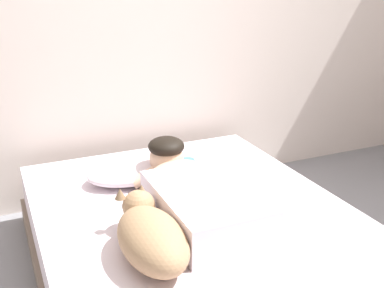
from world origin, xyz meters
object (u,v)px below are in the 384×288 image
Objects in this scene: pillow at (133,172)px; person_lying at (193,192)px; coffee_cup at (188,165)px; bed at (198,247)px; dog at (150,235)px; cell_phone at (159,237)px.

person_lying reaches higher than pillow.
person_lying reaches higher than coffee_cup.
pillow is at bearing 109.14° from person_lying.
bed is 2.17× the size of person_lying.
dog is (-0.33, -0.25, 0.29)m from bed.
coffee_cup is 0.75m from cell_phone.
bed is 0.59m from pillow.
dog is at bearing -101.82° from pillow.
person_lying reaches higher than bed.
pillow is 0.33m from coffee_cup.
pillow is at bearing 83.17° from cell_phone.
cell_phone is at bearing 56.58° from dog.
person_lying is 6.57× the size of cell_phone.
coffee_cup is 0.89× the size of cell_phone.
coffee_cup reaches higher than cell_phone.
bed is 0.30m from person_lying.
person_lying is at bearing -70.86° from pillow.
person_lying is (0.16, -0.47, 0.05)m from pillow.
pillow is 0.57× the size of person_lying.
cell_phone is (-0.24, -0.16, -0.10)m from person_lying.
dog reaches higher than pillow.
bed is 15.99× the size of coffee_cup.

